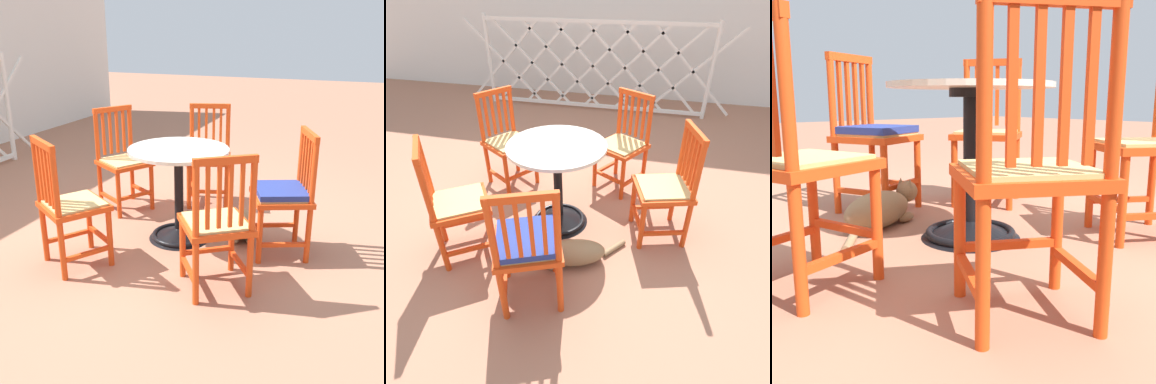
% 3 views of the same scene
% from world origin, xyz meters
% --- Properties ---
extents(ground_plane, '(24.00, 24.00, 0.00)m').
position_xyz_m(ground_plane, '(0.00, 0.00, 0.00)').
color(ground_plane, '#A36B51').
extents(building_wall_backdrop, '(10.00, 0.20, 2.80)m').
position_xyz_m(building_wall_backdrop, '(0.00, 3.62, 1.40)').
color(building_wall_backdrop, silver).
rests_on(building_wall_backdrop, ground_plane).
extents(lattice_fence_panel, '(4.00, 0.06, 1.30)m').
position_xyz_m(lattice_fence_panel, '(-0.24, 2.76, 0.65)').
color(lattice_fence_panel, silver).
rests_on(lattice_fence_panel, ground_plane).
extents(cafe_table, '(0.76, 0.76, 0.73)m').
position_xyz_m(cafe_table, '(0.06, -0.06, 0.28)').
color(cafe_table, black).
rests_on(cafe_table, ground_plane).
extents(orange_chair_tucked_in, '(0.56, 0.56, 0.91)m').
position_xyz_m(orange_chair_tucked_in, '(-0.54, -0.57, 0.43)').
color(orange_chair_tucked_in, '#D64214').
rests_on(orange_chair_tucked_in, ground_plane).
extents(orange_chair_near_fence, '(0.52, 0.52, 0.91)m').
position_xyz_m(orange_chair_near_fence, '(0.11, -0.85, 0.45)').
color(orange_chair_near_fence, '#D64214').
rests_on(orange_chair_near_fence, ground_plane).
extents(orange_chair_by_planter, '(0.50, 0.50, 0.91)m').
position_xyz_m(orange_chair_by_planter, '(0.90, -0.01, 0.43)').
color(orange_chair_by_planter, '#D64214').
rests_on(orange_chair_by_planter, ground_plane).
extents(orange_chair_at_corner, '(0.55, 0.55, 0.91)m').
position_xyz_m(orange_chair_at_corner, '(0.49, 0.67, 0.43)').
color(orange_chair_at_corner, '#D64214').
rests_on(orange_chair_at_corner, ground_plane).
extents(orange_chair_facing_out, '(0.55, 0.55, 0.91)m').
position_xyz_m(orange_chair_facing_out, '(-0.60, 0.46, 0.43)').
color(orange_chair_facing_out, '#D64214').
rests_on(orange_chair_facing_out, ground_plane).
extents(tabby_cat, '(0.65, 0.46, 0.23)m').
position_xyz_m(tabby_cat, '(0.28, -0.51, 0.10)').
color(tabby_cat, '#8E704C').
rests_on(tabby_cat, ground_plane).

